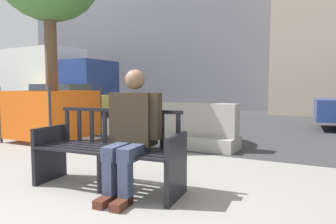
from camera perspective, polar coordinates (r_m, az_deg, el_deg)
The scene contains 8 objects.
ground_plane at distance 3.04m, azimuth -17.14°, elevation -17.25°, with size 200.00×200.00×0.00m, color gray.
street_asphalt at distance 10.96m, azimuth 16.20°, elevation -1.39°, with size 120.00×12.00×0.01m, color #333335.
street_bench at distance 3.42m, azimuth -11.31°, elevation -7.72°, with size 1.72×0.64×0.88m.
seated_person at distance 3.15m, azimuth -6.92°, elevation -3.31°, with size 0.59×0.74×1.31m.
jersey_barrier_centre at distance 5.72m, azimuth 3.33°, elevation -3.22°, with size 2.03×0.76×0.84m.
construction_fence at distance 6.83m, azimuth -21.08°, elevation -0.26°, with size 1.46×1.46×1.15m.
car_taxi_near at distance 13.48m, azimuth -19.89°, elevation 2.34°, with size 4.76×2.08×1.27m.
delivery_truck at distance 16.34m, azimuth -21.81°, elevation 6.30°, with size 6.87×2.51×3.05m.
Camera 1 is at (1.97, -2.02, 1.12)m, focal length 32.00 mm.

